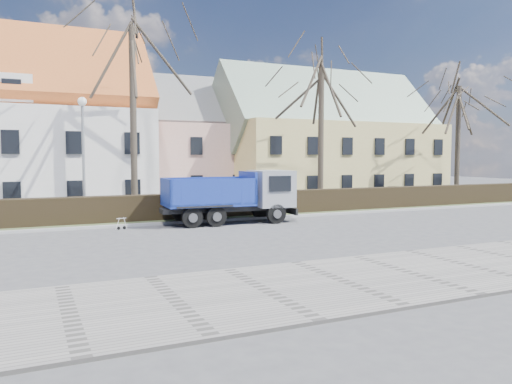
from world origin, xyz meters
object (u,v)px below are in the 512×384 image
dump_truck (225,196)px  cart_frame (118,223)px  parked_car_b (398,193)px  streetlight (84,160)px

dump_truck → cart_frame: 5.35m
dump_truck → cart_frame: (-5.24, -0.11, -1.05)m
dump_truck → parked_car_b: (16.98, 7.09, -0.82)m
cart_frame → parked_car_b: parked_car_b is taller
dump_truck → cart_frame: size_ratio=10.42×
cart_frame → dump_truck: bearing=1.3°
cart_frame → parked_car_b: (22.22, 7.20, 0.23)m
streetlight → parked_car_b: size_ratio=1.73×
streetlight → cart_frame: bearing=-72.1°
streetlight → cart_frame: streetlight is taller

